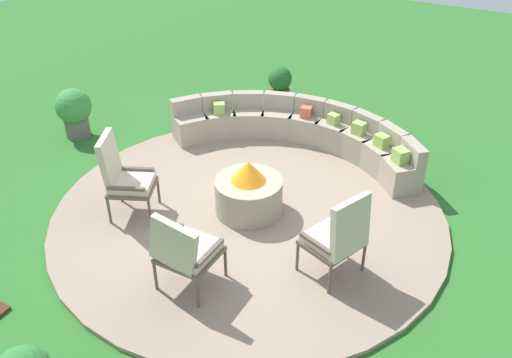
# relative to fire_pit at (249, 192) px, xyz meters

# --- Properties ---
(ground_plane) EXTENTS (24.00, 24.00, 0.00)m
(ground_plane) POSITION_rel_fire_pit_xyz_m (0.00, 0.00, -0.36)
(ground_plane) COLOR #2D6B28
(patio_circle) EXTENTS (5.22, 5.22, 0.06)m
(patio_circle) POSITION_rel_fire_pit_xyz_m (0.00, 0.00, -0.33)
(patio_circle) COLOR gray
(patio_circle) RESTS_ON ground_plane
(fire_pit) EXTENTS (0.89, 0.89, 0.76)m
(fire_pit) POSITION_rel_fire_pit_xyz_m (0.00, 0.00, 0.00)
(fire_pit) COLOR #9E937F
(fire_pit) RESTS_ON patio_circle
(curved_stone_bench) EXTENTS (4.07, 1.52, 0.69)m
(curved_stone_bench) POSITION_rel_fire_pit_xyz_m (-0.13, 1.88, -0.02)
(curved_stone_bench) COLOR #9E937F
(curved_stone_bench) RESTS_ON patio_circle
(lounge_chair_front_left) EXTENTS (0.75, 0.72, 1.15)m
(lounge_chair_front_left) POSITION_rel_fire_pit_xyz_m (-1.38, -0.81, 0.28)
(lounge_chair_front_left) COLOR brown
(lounge_chair_front_left) RESTS_ON patio_circle
(lounge_chair_front_right) EXTENTS (0.63, 0.59, 1.03)m
(lounge_chair_front_right) POSITION_rel_fire_pit_xyz_m (0.12, -1.59, 0.23)
(lounge_chair_front_right) COLOR brown
(lounge_chair_front_right) RESTS_ON patio_circle
(lounge_chair_back_left) EXTENTS (0.73, 0.75, 1.09)m
(lounge_chair_back_left) POSITION_rel_fire_pit_xyz_m (1.48, -0.59, 0.27)
(lounge_chair_back_left) COLOR brown
(lounge_chair_back_left) RESTS_ON patio_circle
(potted_plant_1) EXTENTS (0.59, 0.59, 0.85)m
(potted_plant_1) POSITION_rel_fire_pit_xyz_m (-3.62, 0.53, 0.12)
(potted_plant_1) COLOR #605B56
(potted_plant_1) RESTS_ON ground_plane
(potted_plant_2) EXTENTS (0.44, 0.44, 0.75)m
(potted_plant_2) POSITION_rel_fire_pit_xyz_m (-1.22, 3.29, 0.04)
(potted_plant_2) COLOR brown
(potted_plant_2) RESTS_ON ground_plane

